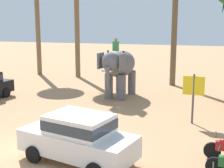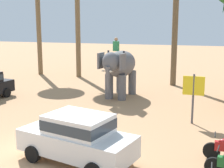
# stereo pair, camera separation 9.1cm
# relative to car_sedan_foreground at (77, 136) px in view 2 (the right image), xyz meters

# --- Properties ---
(ground_plane) EXTENTS (120.00, 120.00, 0.00)m
(ground_plane) POSITION_rel_car_sedan_foreground_xyz_m (-1.46, 0.31, -0.93)
(ground_plane) COLOR tan
(car_sedan_foreground) EXTENTS (4.37, 2.56, 1.70)m
(car_sedan_foreground) POSITION_rel_car_sedan_foreground_xyz_m (0.00, 0.00, 0.00)
(car_sedan_foreground) COLOR white
(car_sedan_foreground) RESTS_ON ground
(elephant_with_mahout) EXTENTS (1.90, 3.95, 3.88)m
(elephant_with_mahout) POSITION_rel_car_sedan_foreground_xyz_m (-1.44, 9.70, 1.06)
(elephant_with_mahout) COLOR slate
(elephant_with_mahout) RESTS_ON ground
(signboard_yellow) EXTENTS (1.00, 0.10, 2.40)m
(signboard_yellow) POSITION_rel_car_sedan_foreground_xyz_m (3.46, 5.58, 0.76)
(signboard_yellow) COLOR #4C4C51
(signboard_yellow) RESTS_ON ground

